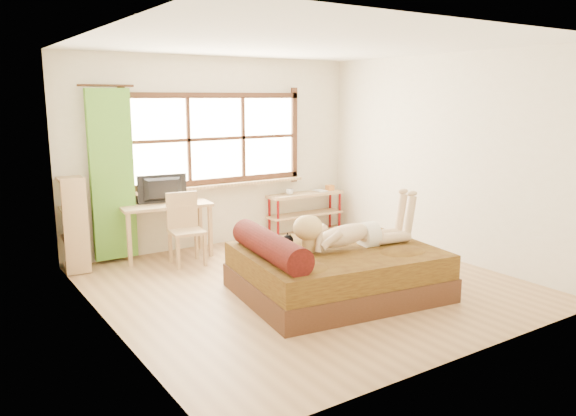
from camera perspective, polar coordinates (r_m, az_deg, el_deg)
floor at (r=6.59m, az=1.79°, el=-7.74°), size 4.50×4.50×0.00m
ceiling at (r=6.26m, az=1.95°, el=16.35°), size 4.50×4.50×0.00m
wall_back at (r=8.21m, az=-7.31°, el=5.61°), size 4.50×0.00×4.50m
wall_front at (r=4.66m, az=18.11°, el=0.88°), size 4.50×0.00×4.50m
wall_left at (r=5.32m, az=-18.33°, el=2.10°), size 0.00×4.50×4.50m
wall_right at (r=7.80m, az=15.53°, el=5.00°), size 0.00×4.50×4.50m
window at (r=8.17m, az=-7.24°, el=6.71°), size 2.80×0.16×1.46m
curtain at (r=7.56m, az=-17.45°, el=3.18°), size 0.55×0.10×2.20m
bed at (r=6.20m, az=4.58°, el=-6.27°), size 2.27×1.91×0.79m
woman at (r=6.14m, az=6.47°, el=-1.21°), size 1.49×0.60×0.62m
kitten at (r=5.80m, az=-1.15°, el=-3.76°), size 0.32×0.16×0.25m
desk at (r=7.68m, az=-12.31°, el=-0.31°), size 1.23×0.67×0.74m
monitor at (r=7.67m, az=-12.53°, el=1.87°), size 0.67×0.16×0.38m
chair at (r=7.41m, az=-10.45°, el=-1.64°), size 0.46×0.46×0.92m
pipe_shelf at (r=8.93m, az=1.84°, el=0.46°), size 1.29×0.34×0.73m
cup at (r=8.72m, az=0.17°, el=1.65°), size 0.12×0.12×0.09m
book at (r=9.01m, az=2.82°, el=1.71°), size 0.18×0.24×0.02m
bookshelf at (r=7.46m, az=-20.95°, el=-1.43°), size 0.34×0.54×1.18m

